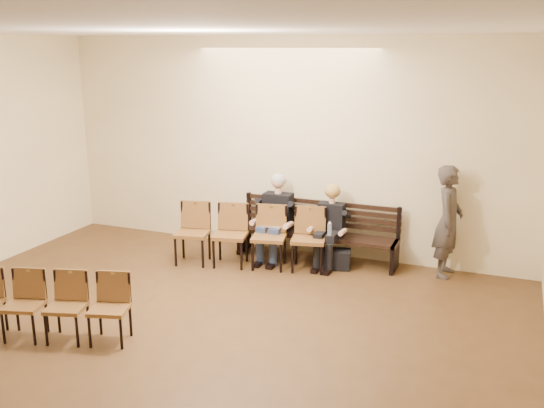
{
  "coord_description": "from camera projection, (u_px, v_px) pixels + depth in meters",
  "views": [
    {
      "loc": [
        3.42,
        -4.13,
        3.34
      ],
      "look_at": [
        0.13,
        4.05,
        1.02
      ],
      "focal_mm": 40.0,
      "sensor_mm": 36.0,
      "label": 1
    }
  ],
  "objects": [
    {
      "name": "ground",
      "position": [
        102.0,
        406.0,
        5.79
      ],
      "size": [
        10.0,
        10.0,
        0.0
      ],
      "primitive_type": "plane",
      "color": "#54371C",
      "rests_on": "ground"
    },
    {
      "name": "room_walls",
      "position": [
        134.0,
        131.0,
        5.86
      ],
      "size": [
        8.02,
        10.01,
        3.51
      ],
      "color": "#FAE7B3",
      "rests_on": "ground"
    },
    {
      "name": "bench",
      "position": [
        316.0,
        246.0,
        9.68
      ],
      "size": [
        2.6,
        0.9,
        0.45
      ],
      "primitive_type": "cube",
      "color": "black",
      "rests_on": "ground"
    },
    {
      "name": "seated_man",
      "position": [
        276.0,
        217.0,
        9.68
      ],
      "size": [
        0.56,
        0.78,
        1.36
      ],
      "primitive_type": null,
      "color": "black",
      "rests_on": "ground"
    },
    {
      "name": "seated_woman",
      "position": [
        330.0,
        229.0,
        9.39
      ],
      "size": [
        0.49,
        0.68,
        1.15
      ],
      "primitive_type": null,
      "color": "black",
      "rests_on": "ground"
    },
    {
      "name": "laptop",
      "position": [
        272.0,
        228.0,
        9.5
      ],
      "size": [
        0.35,
        0.28,
        0.24
      ],
      "primitive_type": "cube",
      "rotation": [
        0.0,
        0.0,
        0.08
      ],
      "color": "silver",
      "rests_on": "bench"
    },
    {
      "name": "water_bottle",
      "position": [
        329.0,
        236.0,
        9.11
      ],
      "size": [
        0.07,
        0.07,
        0.21
      ],
      "primitive_type": "cylinder",
      "rotation": [
        0.0,
        0.0,
        -0.14
      ],
      "color": "silver",
      "rests_on": "bench"
    },
    {
      "name": "bag",
      "position": [
        337.0,
        259.0,
        9.33
      ],
      "size": [
        0.45,
        0.35,
        0.3
      ],
      "primitive_type": "cube",
      "rotation": [
        0.0,
        0.0,
        0.21
      ],
      "color": "black",
      "rests_on": "ground"
    },
    {
      "name": "passerby",
      "position": [
        449.0,
        213.0,
        8.86
      ],
      "size": [
        0.51,
        0.73,
        1.92
      ],
      "primitive_type": "imported",
      "rotation": [
        0.0,
        0.0,
        1.51
      ],
      "color": "#3B3430",
      "rests_on": "ground"
    },
    {
      "name": "chair_row_front",
      "position": [
        249.0,
        237.0,
        9.34
      ],
      "size": [
        2.39,
        1.0,
        0.96
      ],
      "primitive_type": "cube",
      "rotation": [
        0.0,
        0.0,
        0.21
      ],
      "color": "brown",
      "rests_on": "ground"
    },
    {
      "name": "chair_row_back",
      "position": [
        45.0,
        307.0,
        7.02
      ],
      "size": [
        2.01,
        0.98,
        0.81
      ],
      "primitive_type": "cube",
      "rotation": [
        0.0,
        0.0,
        0.29
      ],
      "color": "brown",
      "rests_on": "ground"
    }
  ]
}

